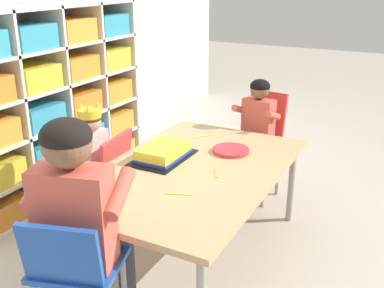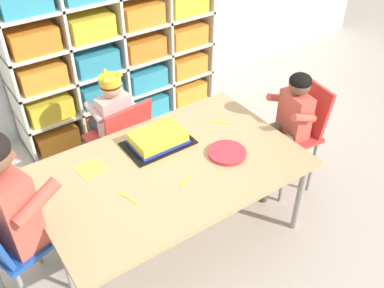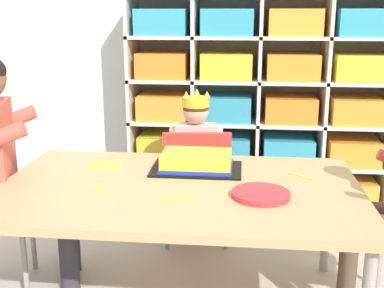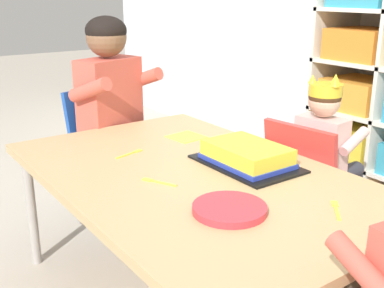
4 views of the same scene
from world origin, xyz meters
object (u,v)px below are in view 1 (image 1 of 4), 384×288
(activity_table, at_px, (191,175))
(child_with_crown, at_px, (87,152))
(paper_plate_stack, at_px, (231,150))
(classroom_chair_adult_side, at_px, (74,269))
(birthday_cake_on_tray, at_px, (163,153))
(guest_at_table_side, at_px, (255,125))
(classroom_chair_blue, at_px, (104,174))
(fork_beside_plate_stack, at_px, (203,136))
(classroom_chair_guest_side, at_px, (261,135))
(adult_helper_seated, at_px, (81,208))
(fork_near_child_seat, at_px, (216,173))
(fork_at_table_front_edge, at_px, (176,194))

(activity_table, relative_size, child_with_crown, 1.73)
(activity_table, bearing_deg, paper_plate_stack, -16.90)
(child_with_crown, bearing_deg, classroom_chair_adult_side, 30.09)
(classroom_chair_adult_side, distance_m, birthday_cake_on_tray, 0.94)
(child_with_crown, xyz_separation_m, guest_at_table_side, (0.82, -0.78, 0.05))
(classroom_chair_blue, relative_size, paper_plate_stack, 2.97)
(fork_beside_plate_stack, bearing_deg, classroom_chair_guest_side, 16.17)
(classroom_chair_adult_side, relative_size, birthday_cake_on_tray, 1.78)
(classroom_chair_blue, height_order, guest_at_table_side, guest_at_table_side)
(adult_helper_seated, bearing_deg, classroom_chair_blue, -73.64)
(birthday_cake_on_tray, bearing_deg, fork_near_child_seat, -97.49)
(classroom_chair_blue, distance_m, classroom_chair_adult_side, 1.03)
(classroom_chair_adult_side, relative_size, adult_helper_seated, 0.66)
(birthday_cake_on_tray, height_order, fork_at_table_front_edge, birthday_cake_on_tray)
(classroom_chair_blue, bearing_deg, classroom_chair_adult_side, 24.79)
(classroom_chair_blue, xyz_separation_m, paper_plate_stack, (0.31, -0.71, 0.18))
(classroom_chair_blue, xyz_separation_m, birthday_cake_on_tray, (0.04, -0.40, 0.20))
(classroom_chair_guest_side, bearing_deg, child_with_crown, -123.10)
(child_with_crown, height_order, birthday_cake_on_tray, child_with_crown)
(birthday_cake_on_tray, relative_size, paper_plate_stack, 1.79)
(fork_near_child_seat, height_order, fork_at_table_front_edge, same)
(adult_helper_seated, height_order, classroom_chair_guest_side, adult_helper_seated)
(classroom_chair_blue, height_order, classroom_chair_guest_side, classroom_chair_guest_side)
(fork_at_table_front_edge, bearing_deg, classroom_chair_adult_side, -120.60)
(classroom_chair_adult_side, bearing_deg, fork_at_table_front_edge, -122.02)
(classroom_chair_adult_side, xyz_separation_m, guest_at_table_side, (1.69, -0.13, 0.13))
(paper_plate_stack, bearing_deg, fork_beside_plate_stack, 57.90)
(fork_at_table_front_edge, height_order, fork_beside_plate_stack, same)
(classroom_chair_blue, xyz_separation_m, classroom_chair_adult_side, (-0.88, -0.54, 0.05))
(classroom_chair_blue, bearing_deg, classroom_chair_guest_side, 136.58)
(classroom_chair_blue, distance_m, paper_plate_stack, 0.79)
(child_with_crown, bearing_deg, classroom_chair_blue, 89.40)
(classroom_chair_adult_side, relative_size, fork_beside_plate_stack, 6.89)
(fork_beside_plate_stack, bearing_deg, paper_plate_stack, -77.34)
(classroom_chair_adult_side, bearing_deg, classroom_chair_blue, -75.39)
(activity_table, xyz_separation_m, paper_plate_stack, (0.32, -0.10, 0.05))
(classroom_chair_guest_side, xyz_separation_m, guest_at_table_side, (-0.11, 0.01, 0.11))
(classroom_chair_guest_side, relative_size, fork_near_child_seat, 6.07)
(adult_helper_seated, distance_m, paper_plate_stack, 1.10)
(activity_table, height_order, classroom_chair_guest_side, classroom_chair_guest_side)
(child_with_crown, xyz_separation_m, fork_at_table_front_edge, (-0.30, -0.80, 0.04))
(activity_table, relative_size, fork_near_child_seat, 11.45)
(classroom_chair_blue, relative_size, guest_at_table_side, 0.74)
(guest_at_table_side, distance_m, fork_near_child_seat, 0.82)
(birthday_cake_on_tray, distance_m, fork_at_table_front_edge, 0.46)
(adult_helper_seated, distance_m, birthday_cake_on_tray, 0.82)
(paper_plate_stack, bearing_deg, classroom_chair_guest_side, 2.20)
(classroom_chair_guest_side, relative_size, paper_plate_stack, 3.49)
(classroom_chair_adult_side, height_order, fork_at_table_front_edge, classroom_chair_adult_side)
(guest_at_table_side, bearing_deg, birthday_cake_on_tray, -101.52)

